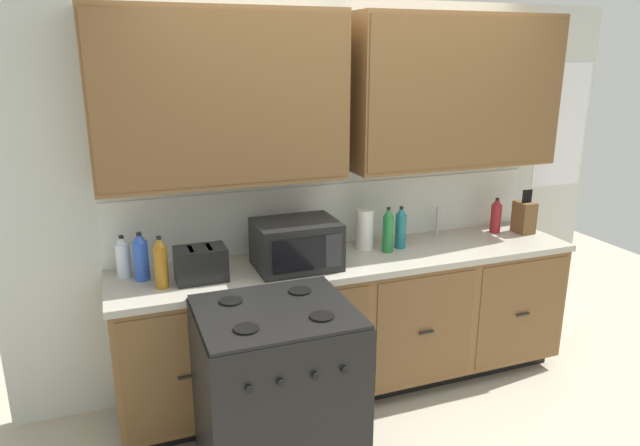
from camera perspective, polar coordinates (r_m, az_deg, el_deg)
name	(u,v)px	position (r m, az deg, el deg)	size (l,w,h in m)	color
ground_plane	(370,411)	(3.76, 4.95, -18.00)	(8.00, 8.00, 0.00)	#B2A893
wall_unit	(342,133)	(3.59, 2.21, 8.82)	(4.10, 0.40, 2.44)	silver
counter_run	(352,322)	(3.76, 3.19, -9.71)	(2.93, 0.64, 0.91)	black
stove_range	(277,395)	(3.04, -4.24, -16.56)	(0.76, 0.68, 0.95)	black
microwave	(296,244)	(3.37, -2.36, -2.12)	(0.48, 0.37, 0.28)	black
toaster	(201,264)	(3.26, -11.69, -3.98)	(0.28, 0.18, 0.19)	black
knife_block	(524,217)	(4.28, 19.50, 0.60)	(0.11, 0.14, 0.31)	brown
sink_faucet	(437,221)	(4.06, 11.52, 0.20)	(0.02, 0.02, 0.20)	#B2B5BA
paper_towel_roll	(365,229)	(3.70, 4.45, -0.61)	(0.12, 0.12, 0.26)	white
bottle_red	(496,216)	(4.22, 16.98, 0.71)	(0.07, 0.07, 0.25)	maroon
bottle_clear	(123,257)	(3.42, -18.87, -3.16)	(0.08, 0.08, 0.24)	silver
bottle_blue	(141,257)	(3.33, -17.27, -3.21)	(0.08, 0.08, 0.27)	blue
bottle_green	(388,230)	(3.65, 6.73, -0.72)	(0.07, 0.07, 0.29)	#237A38
bottle_teal	(401,228)	(3.74, 7.98, -0.47)	(0.07, 0.07, 0.28)	#1E707A
bottle_amber	(161,263)	(3.19, -15.45, -3.81)	(0.07, 0.07, 0.29)	#9E6619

